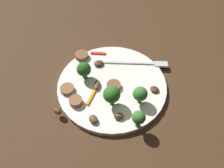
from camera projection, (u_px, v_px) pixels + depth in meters
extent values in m
plane|color=#422B19|center=(112.00, 87.00, 0.59)|extent=(1.40, 1.40, 0.00)
cylinder|color=white|center=(112.00, 86.00, 0.58)|extent=(0.27, 0.27, 0.01)
cube|color=silver|center=(127.00, 63.00, 0.62)|extent=(0.14, 0.03, 0.00)
cube|color=silver|center=(161.00, 64.00, 0.62)|extent=(0.04, 0.02, 0.00)
cylinder|color=#408630|center=(139.00, 99.00, 0.54)|extent=(0.01, 0.01, 0.02)
sphere|color=#387A2D|center=(140.00, 94.00, 0.52)|extent=(0.03, 0.03, 0.03)
cylinder|color=#347525|center=(112.00, 100.00, 0.53)|extent=(0.01, 0.01, 0.03)
sphere|color=#2D6B23|center=(112.00, 94.00, 0.51)|extent=(0.04, 0.04, 0.04)
cylinder|color=#408630|center=(138.00, 122.00, 0.50)|extent=(0.01, 0.01, 0.03)
sphere|color=#387A2D|center=(139.00, 117.00, 0.48)|extent=(0.03, 0.03, 0.03)
cylinder|color=#296420|center=(85.00, 75.00, 0.58)|extent=(0.01, 0.01, 0.02)
sphere|color=#235B1E|center=(84.00, 69.00, 0.57)|extent=(0.04, 0.04, 0.04)
cylinder|color=brown|center=(114.00, 86.00, 0.57)|extent=(0.04, 0.04, 0.01)
cylinder|color=brown|center=(76.00, 101.00, 0.54)|extent=(0.04, 0.04, 0.01)
cylinder|color=brown|center=(82.00, 56.00, 0.63)|extent=(0.05, 0.05, 0.01)
cylinder|color=brown|center=(67.00, 89.00, 0.56)|extent=(0.05, 0.05, 0.01)
ellipsoid|color=brown|center=(93.00, 119.00, 0.51)|extent=(0.03, 0.03, 0.01)
ellipsoid|color=#422B19|center=(155.00, 89.00, 0.56)|extent=(0.03, 0.03, 0.01)
ellipsoid|color=#4C331E|center=(58.00, 111.00, 0.52)|extent=(0.03, 0.02, 0.01)
ellipsoid|color=#422B19|center=(99.00, 63.00, 0.61)|extent=(0.03, 0.03, 0.01)
ellipsoid|color=#4C331E|center=(119.00, 116.00, 0.51)|extent=(0.03, 0.02, 0.01)
ellipsoid|color=brown|center=(97.00, 85.00, 0.57)|extent=(0.02, 0.03, 0.01)
cube|color=orange|center=(91.00, 97.00, 0.55)|extent=(0.01, 0.04, 0.00)
cube|color=red|center=(98.00, 53.00, 0.64)|extent=(0.04, 0.01, 0.00)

